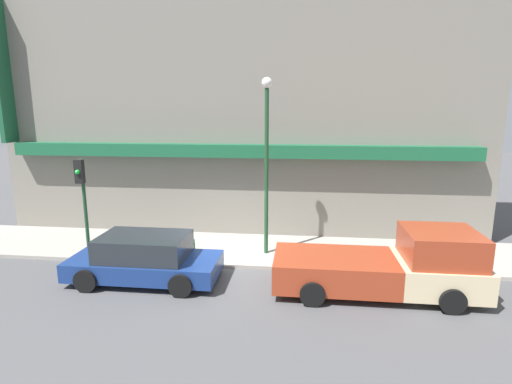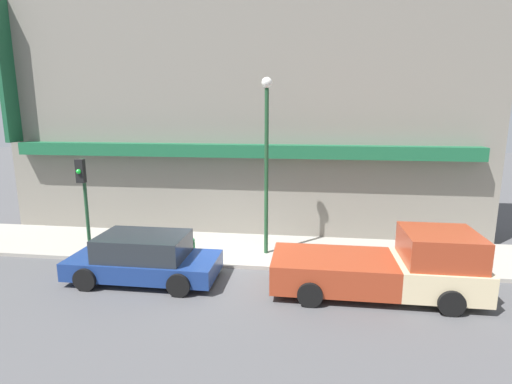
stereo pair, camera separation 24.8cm
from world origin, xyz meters
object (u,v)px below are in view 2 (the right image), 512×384
at_px(pickup_truck, 389,267).
at_px(fire_hydrant, 193,248).
at_px(parked_car, 144,258).
at_px(street_lamp, 267,148).
at_px(traffic_light, 83,189).

relative_size(pickup_truck, fire_hydrant, 8.31).
relative_size(parked_car, fire_hydrant, 6.56).
distance_m(pickup_truck, street_lamp, 5.46).
bearing_deg(parked_car, street_lamp, 33.97).
distance_m(fire_hydrant, traffic_light, 4.24).
bearing_deg(traffic_light, street_lamp, 9.20).
bearing_deg(street_lamp, fire_hydrant, -162.84).
bearing_deg(pickup_truck, fire_hydrant, 163.06).
distance_m(pickup_truck, traffic_light, 10.21).
distance_m(pickup_truck, parked_car, 7.24).
bearing_deg(parked_car, pickup_truck, -1.85).
relative_size(fire_hydrant, street_lamp, 0.11).
height_order(fire_hydrant, street_lamp, street_lamp).
relative_size(pickup_truck, traffic_light, 1.69).
bearing_deg(traffic_light, pickup_truck, -8.62).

